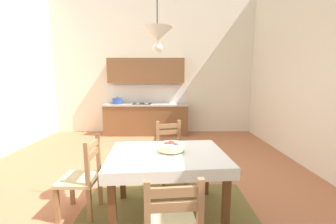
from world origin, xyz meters
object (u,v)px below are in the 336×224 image
(kitchen_cabinetry, at_px, (147,105))
(pendant_lamp, at_px, (158,35))
(dining_chair_kitchen_side, at_px, (171,152))
(dining_table, at_px, (168,164))
(dining_chair_tv_side, at_px, (83,178))
(fruit_bowl, at_px, (172,147))

(kitchen_cabinetry, distance_m, pendant_lamp, 4.00)
(kitchen_cabinetry, xyz_separation_m, dining_chair_kitchen_side, (0.68, -2.90, -0.41))
(dining_table, distance_m, pendant_lamp, 1.43)
(dining_chair_kitchen_side, height_order, dining_chair_tv_side, same)
(kitchen_cabinetry, bearing_deg, fruit_bowl, -79.80)
(dining_table, xyz_separation_m, pendant_lamp, (-0.10, 0.01, 1.42))
(dining_chair_kitchen_side, xyz_separation_m, dining_chair_tv_side, (-1.05, -0.89, 0.00))
(kitchen_cabinetry, bearing_deg, pendant_lamp, -82.09)
(kitchen_cabinetry, bearing_deg, dining_table, -80.58)
(dining_chair_kitchen_side, relative_size, dining_chair_tv_side, 1.00)
(fruit_bowl, distance_m, pendant_lamp, 1.25)
(fruit_bowl, relative_size, pendant_lamp, 0.37)
(kitchen_cabinetry, height_order, dining_chair_kitchen_side, kitchen_cabinetry)
(fruit_bowl, xyz_separation_m, pendant_lamp, (-0.15, -0.04, 1.24))
(dining_table, distance_m, dining_chair_tv_side, 1.01)
(kitchen_cabinetry, xyz_separation_m, dining_table, (0.63, -3.80, -0.23))
(dining_table, xyz_separation_m, dining_chair_tv_side, (-1.00, 0.01, -0.18))
(kitchen_cabinetry, relative_size, dining_chair_kitchen_side, 2.60)
(kitchen_cabinetry, height_order, dining_table, kitchen_cabinetry)
(dining_table, bearing_deg, dining_chair_tv_side, 179.39)
(dining_table, relative_size, dining_chair_kitchen_side, 1.50)
(dining_table, relative_size, pendant_lamp, 1.73)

